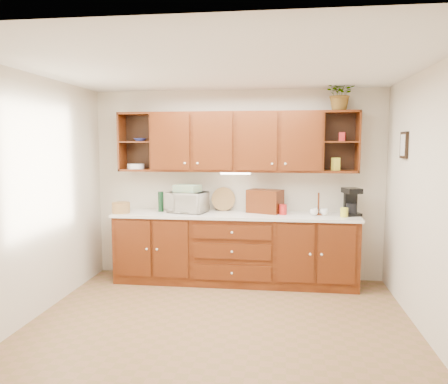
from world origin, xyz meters
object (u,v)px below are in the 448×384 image
(microwave, at_px, (187,202))
(bread_box, at_px, (265,201))
(coffee_maker, at_px, (351,202))
(potted_plant, at_px, (341,93))

(microwave, distance_m, bread_box, 1.05)
(coffee_maker, bearing_deg, microwave, 164.25)
(coffee_maker, bearing_deg, bread_box, 159.63)
(coffee_maker, distance_m, potted_plant, 1.41)
(microwave, distance_m, potted_plant, 2.46)
(coffee_maker, bearing_deg, potted_plant, 155.15)
(microwave, height_order, bread_box, bread_box)
(bread_box, bearing_deg, microwave, -151.18)
(microwave, height_order, potted_plant, potted_plant)
(bread_box, distance_m, coffee_maker, 1.12)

